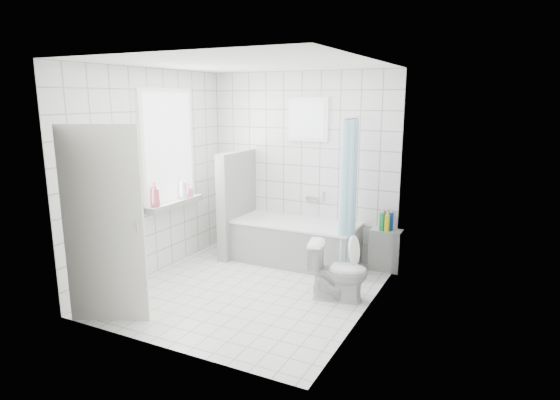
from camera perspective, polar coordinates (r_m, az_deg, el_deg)
The scene contains 19 objects.
ground at distance 5.70m, azimuth -3.76°, elevation -10.83°, with size 3.00×3.00×0.00m, color white.
ceiling at distance 5.25m, azimuth -4.17°, elevation 16.25°, with size 3.00×3.00×0.00m, color white.
wall_back at distance 6.64m, azimuth 2.61°, elevation 4.21°, with size 2.80×0.02×2.60m, color white.
wall_front at distance 4.13m, azimuth -14.53°, elevation -1.23°, with size 2.80×0.02×2.60m, color white.
wall_left at distance 6.14m, azimuth -15.32°, elevation 3.11°, with size 0.02×3.00×2.60m, color white.
wall_right at distance 4.78m, azimuth 10.69°, elevation 0.79°, with size 0.02×3.00×2.60m, color white.
window_left at distance 6.30m, azimuth -13.35°, elevation 6.19°, with size 0.01×0.90×1.40m, color white.
window_back at distance 6.50m, azimuth 3.32°, elevation 9.78°, with size 0.50×0.01×0.50m, color white.
window_sill at distance 6.39m, azimuth -12.71°, elevation -0.43°, with size 0.18×1.02×0.08m, color white.
door at distance 4.94m, azimuth -20.71°, elevation -3.00°, with size 0.04×0.80×2.00m, color silver.
bathtub at distance 6.49m, azimuth 1.96°, elevation -5.12°, with size 1.70×0.77×0.58m.
partition_wall at distance 6.75m, azimuth -5.26°, elevation -0.45°, with size 0.15×0.85×1.50m, color white.
tiled_ledge at distance 6.36m, azimuth 12.76°, elevation -5.95°, with size 0.40×0.24×0.55m, color white.
toilet at distance 5.36m, azimuth 7.08°, elevation -8.58°, with size 0.37×0.66×0.67m, color white.
curtain_rod at distance 5.89m, azimuth 9.08°, elevation 9.87°, with size 0.02×0.02×0.80m, color silver.
shower_curtain at distance 5.88m, azimuth 8.40°, elevation 1.03°, with size 0.14×0.48×1.78m, color #4BB3DD, non-canonical shape.
tub_faucet at distance 6.61m, azimuth 3.99°, elevation 0.18°, with size 0.18×0.06×0.06m, color silver.
sill_bottles at distance 6.30m, azimuth -13.09°, elevation 1.18°, with size 0.17×0.83×0.33m.
ledge_bottles at distance 6.23m, azimuth 12.84°, elevation -2.59°, with size 0.16×0.19×0.24m.
Camera 1 is at (2.66, -4.51, 2.24)m, focal length 30.00 mm.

